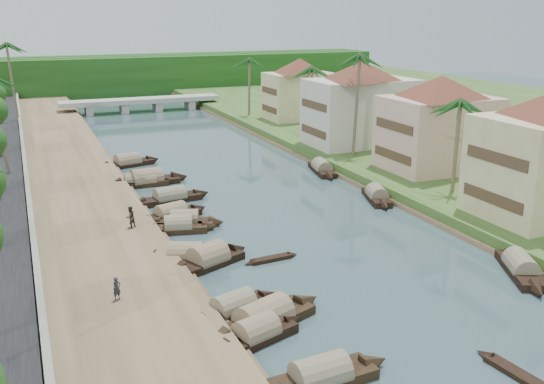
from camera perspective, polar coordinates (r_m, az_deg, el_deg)
name	(u,v)px	position (r m, az deg, el deg)	size (l,w,h in m)	color
ground	(331,252)	(45.21, 5.55, -5.65)	(220.00, 220.00, 0.00)	#364D52
left_bank	(78,198)	(59.27, -17.82, -0.57)	(10.00, 180.00, 0.80)	brown
right_bank	(395,162)	(70.85, 11.53, 2.79)	(16.00, 180.00, 1.20)	#2C491D
retaining_wall	(28,193)	(58.86, -21.96, -0.13)	(0.40, 180.00, 1.10)	slate
treeline	(115,75)	(138.83, -14.57, 10.62)	(120.00, 14.00, 8.00)	#183C10
bridge	(140,102)	(111.64, -12.28, 8.27)	(28.00, 4.00, 2.40)	#9E9E94
building_mid	(439,122)	(65.60, 15.46, 6.38)	(14.11, 14.11, 9.70)	#CEA091
building_far	(361,102)	(76.39, 8.40, 8.35)	(15.59, 15.59, 10.20)	beige
building_distant	(299,88)	(94.42, 2.60, 9.73)	(12.62, 12.62, 9.20)	beige
sampan_0	(320,377)	(30.08, 4.57, -16.99)	(7.97, 2.13, 2.09)	black
sampan_1	(256,334)	(33.44, -1.49, -13.22)	(6.75, 3.46, 2.00)	black
sampan_2	(264,320)	(34.81, -0.78, -11.92)	(9.06, 4.81, 2.35)	black
sampan_3	(233,308)	(36.10, -3.65, -10.87)	(7.18, 3.53, 1.95)	black
sampan_4	(186,256)	(43.60, -8.11, -6.02)	(7.20, 4.32, 2.07)	black
sampan_5	(208,260)	(42.81, -6.03, -6.36)	(7.49, 4.56, 2.34)	black
sampan_6	(178,227)	(49.48, -8.80, -3.28)	(6.60, 2.96, 1.96)	black
sampan_7	(171,214)	(52.61, -9.47, -2.10)	(7.46, 3.69, 1.99)	black
sampan_8	(185,222)	(50.58, -8.21, -2.80)	(6.79, 3.72, 2.08)	black
sampan_9	(170,198)	(57.32, -9.58, -0.54)	(8.36, 2.76, 2.09)	black
sampan_10	(145,182)	(63.16, -11.85, 0.92)	(6.53, 1.70, 1.85)	black
sampan_11	(147,181)	(63.61, -11.68, 1.06)	(9.18, 2.70, 2.55)	black
sampan_12	(139,182)	(63.41, -12.44, 0.95)	(8.16, 2.17, 1.95)	black
sampan_13	(128,163)	(71.80, -13.42, 2.70)	(8.25, 3.54, 2.21)	black
sampan_14	(521,268)	(44.58, 22.35, -6.64)	(5.15, 8.26, 2.07)	black
sampan_15	(377,196)	(57.94, 9.84, -0.37)	(3.68, 7.53, 2.02)	black
sampan_16	(322,169)	(67.40, 4.73, 2.21)	(3.21, 8.53, 2.07)	black
canoe_0	(522,377)	(32.86, 22.50, -15.82)	(1.48, 5.78, 0.76)	black
canoe_1	(271,259)	(43.49, -0.07, -6.34)	(4.30, 1.01, 0.69)	black
canoe_2	(161,179)	(65.04, -10.42, 1.18)	(4.57, 3.10, 0.71)	black
palm_1	(460,104)	(56.72, 17.27, 7.94)	(3.20, 3.20, 9.79)	brown
palm_2	(357,58)	(69.15, 8.03, 12.37)	(3.20, 3.20, 12.83)	brown
palm_3	(311,70)	(81.56, 3.72, 11.41)	(3.20, 3.20, 10.34)	brown
palm_7	(249,61)	(97.38, -2.22, 12.24)	(3.20, 3.20, 10.32)	brown
palm_8	(9,46)	(98.81, -23.53, 12.48)	(3.20, 3.20, 12.77)	brown
tree_6	(389,96)	(80.18, 11.00, 8.88)	(4.49, 4.49, 7.53)	#4B3A2A
person_near	(117,289)	(36.98, -14.39, -8.80)	(0.52, 0.34, 1.42)	#2A2931
person_far	(130,217)	(48.63, -13.21, -2.31)	(0.85, 0.66, 1.74)	#2F2C20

